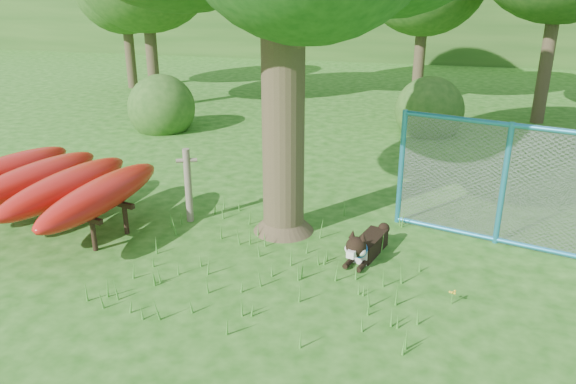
# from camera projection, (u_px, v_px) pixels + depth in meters

# --- Properties ---
(ground) EXTENTS (80.00, 80.00, 0.00)m
(ground) POSITION_uv_depth(u_px,v_px,m) (250.00, 293.00, 7.37)
(ground) COLOR #1C5410
(ground) RESTS_ON ground
(wooden_post) EXTENTS (0.34, 0.20, 1.28)m
(wooden_post) POSITION_uv_depth(u_px,v_px,m) (188.00, 184.00, 9.33)
(wooden_post) COLOR #6C6151
(wooden_post) RESTS_ON ground
(kayak_rack) EXTENTS (3.25, 3.49, 1.01)m
(kayak_rack) POSITION_uv_depth(u_px,v_px,m) (49.00, 183.00, 9.09)
(kayak_rack) COLOR black
(kayak_rack) RESTS_ON ground
(husky_dog) EXTENTS (0.56, 1.24, 0.57)m
(husky_dog) POSITION_uv_depth(u_px,v_px,m) (365.00, 246.00, 8.22)
(husky_dog) COLOR black
(husky_dog) RESTS_ON ground
(fence_section) EXTENTS (3.20, 0.96, 3.21)m
(fence_section) POSITION_uv_depth(u_px,v_px,m) (503.00, 185.00, 8.44)
(fence_section) COLOR #288BBD
(fence_section) RESTS_ON ground
(wildflower_clump) EXTENTS (0.09, 0.08, 0.19)m
(wildflower_clump) POSITION_uv_depth(u_px,v_px,m) (453.00, 293.00, 7.07)
(wildflower_clump) COLOR #448B2D
(wildflower_clump) RESTS_ON ground
(shrub_left) EXTENTS (1.80, 1.80, 1.80)m
(shrub_left) POSITION_uv_depth(u_px,v_px,m) (163.00, 130.00, 15.34)
(shrub_left) COLOR #27511A
(shrub_left) RESTS_ON ground
(shrub_mid) EXTENTS (1.80, 1.80, 1.80)m
(shrub_mid) POSITION_uv_depth(u_px,v_px,m) (427.00, 133.00, 15.03)
(shrub_mid) COLOR #27511A
(shrub_mid) RESTS_ON ground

